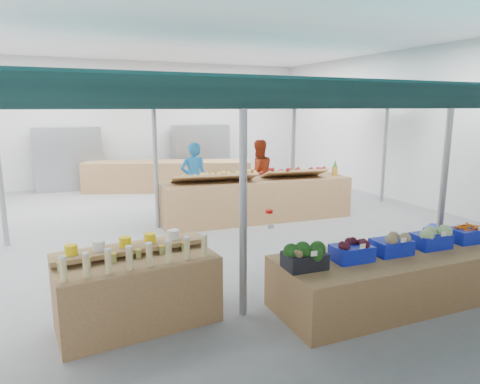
{
  "coord_description": "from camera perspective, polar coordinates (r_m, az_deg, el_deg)",
  "views": [
    {
      "loc": [
        -3.2,
        -8.68,
        2.66
      ],
      "look_at": [
        0.06,
        -1.6,
        1.1
      ],
      "focal_mm": 32.0,
      "sensor_mm": 36.0,
      "label": 1
    }
  ],
  "objects": [
    {
      "name": "floor",
      "position": [
        9.63,
        -4.33,
        -4.76
      ],
      "size": [
        13.0,
        13.0,
        0.0
      ],
      "primitive_type": "plane",
      "color": "slate",
      "rests_on": "ground"
    },
    {
      "name": "apple_heap_yellow",
      "position": [
        9.62,
        -3.45,
        2.18
      ],
      "size": [
        1.99,
        1.01,
        0.27
      ],
      "rotation": [
        0.0,
        0.0,
        -0.17
      ],
      "color": "#997247",
      "rests_on": "fruit_counter"
    },
    {
      "name": "awnings",
      "position": [
        7.98,
        5.07,
        12.14
      ],
      "size": [
        9.5,
        7.08,
        0.3
      ],
      "color": "#0A292D",
      "rests_on": "pole_grid"
    },
    {
      "name": "back_shelving_right",
      "position": [
        15.66,
        -5.2,
        5.17
      ],
      "size": [
        2.0,
        0.5,
        2.0
      ],
      "primitive_type": "cube",
      "color": "#B23F33",
      "rests_on": "floor"
    },
    {
      "name": "veg_counter",
      "position": [
        6.44,
        20.6,
        -10.44
      ],
      "size": [
        3.65,
        1.33,
        0.7
      ],
      "primitive_type": "cube",
      "rotation": [
        0.0,
        0.0,
        -0.04
      ],
      "color": "brown",
      "rests_on": "floor"
    },
    {
      "name": "pole_ribbon",
      "position": [
        6.49,
        3.91,
        -2.8
      ],
      "size": [
        0.12,
        0.12,
        0.28
      ],
      "color": "red",
      "rests_on": "pole_grid"
    },
    {
      "name": "fruit_counter",
      "position": [
        10.19,
        2.25,
        -1.02
      ],
      "size": [
        4.6,
        1.46,
        0.97
      ],
      "primitive_type": "cube",
      "rotation": [
        0.0,
        0.0,
        -0.09
      ],
      "color": "brown",
      "rests_on": "floor"
    },
    {
      "name": "apple_heap_red",
      "position": [
        10.35,
        7.22,
        2.76
      ],
      "size": [
        1.6,
        0.94,
        0.27
      ],
      "rotation": [
        0.0,
        0.0,
        -0.17
      ],
      "color": "#997247",
      "rests_on": "fruit_counter"
    },
    {
      "name": "crate_carrots",
      "position": [
        7.15,
        27.95,
        -4.99
      ],
      "size": [
        0.52,
        0.42,
        0.29
      ],
      "rotation": [
        0.0,
        0.0,
        -0.07
      ],
      "color": "#101FB1",
      "rests_on": "veg_counter"
    },
    {
      "name": "far_counter",
      "position": [
        13.96,
        -9.54,
        2.13
      ],
      "size": [
        5.29,
        2.87,
        0.95
      ],
      "primitive_type": "cube",
      "rotation": [
        0.0,
        0.0,
        -0.37
      ],
      "color": "brown",
      "rests_on": "floor"
    },
    {
      "name": "back_shelving_left",
      "position": [
        14.79,
        -21.9,
        4.05
      ],
      "size": [
        2.0,
        0.5,
        2.0
      ],
      "primitive_type": "cube",
      "color": "#B23F33",
      "rests_on": "floor"
    },
    {
      "name": "pineapple",
      "position": [
        10.91,
        12.53,
        3.09
      ],
      "size": [
        0.14,
        0.14,
        0.39
      ],
      "rotation": [
        0.0,
        0.0,
        -0.17
      ],
      "color": "#8C6019",
      "rests_on": "fruit_counter"
    },
    {
      "name": "crate_broccoli",
      "position": [
        5.36,
        8.61,
        -8.41
      ],
      "size": [
        0.52,
        0.42,
        0.35
      ],
      "rotation": [
        0.0,
        0.0,
        -0.07
      ],
      "color": "black",
      "rests_on": "veg_counter"
    },
    {
      "name": "crate_stack",
      "position": [
        8.53,
        24.54,
        -6.0
      ],
      "size": [
        0.54,
        0.47,
        0.54
      ],
      "primitive_type": "cube",
      "rotation": [
        0.0,
        0.0,
        0.42
      ],
      "color": "#101FB1",
      "rests_on": "floor"
    },
    {
      "name": "vendor_right",
      "position": [
        11.34,
        2.45,
        2.4
      ],
      "size": [
        0.94,
        0.76,
        1.81
      ],
      "primitive_type": "imported",
      "rotation": [
        0.0,
        0.0,
        3.06
      ],
      "color": "#9C2D13",
      "rests_on": "floor"
    },
    {
      "name": "crate_celeriac",
      "position": [
        6.15,
        19.55,
        -6.5
      ],
      "size": [
        0.52,
        0.42,
        0.31
      ],
      "rotation": [
        0.0,
        0.0,
        -0.07
      ],
      "color": "#101FB1",
      "rests_on": "veg_counter"
    },
    {
      "name": "crate_beets",
      "position": [
        5.75,
        14.66,
        -7.56
      ],
      "size": [
        0.52,
        0.42,
        0.29
      ],
      "rotation": [
        0.0,
        0.0,
        -0.07
      ],
      "color": "#101FB1",
      "rests_on": "veg_counter"
    },
    {
      "name": "vendor_left",
      "position": [
        10.65,
        -6.2,
        1.77
      ],
      "size": [
        0.7,
        0.49,
        1.81
      ],
      "primitive_type": "imported",
      "rotation": [
        0.0,
        0.0,
        3.06
      ],
      "color": "#1C70BA",
      "rests_on": "floor"
    },
    {
      "name": "hall",
      "position": [
        10.62,
        -7.31,
        11.14
      ],
      "size": [
        13.0,
        13.0,
        13.0
      ],
      "color": "silver",
      "rests_on": "ground"
    },
    {
      "name": "pole_grid",
      "position": [
        8.02,
        4.95,
        5.21
      ],
      "size": [
        10.0,
        4.6,
        3.0
      ],
      "color": "gray",
      "rests_on": "floor"
    },
    {
      "name": "crate_cabbage",
      "position": [
        6.62,
        24.09,
        -5.45
      ],
      "size": [
        0.52,
        0.42,
        0.35
      ],
      "rotation": [
        0.0,
        0.0,
        -0.07
      ],
      "color": "#101FB1",
      "rests_on": "veg_counter"
    },
    {
      "name": "bottle_shelf",
      "position": [
        5.54,
        -13.51,
        -12.43
      ],
      "size": [
        1.96,
        1.26,
        1.12
      ],
      "rotation": [
        0.0,
        0.0,
        0.07
      ],
      "color": "brown",
      "rests_on": "floor"
    },
    {
      "name": "sparrow",
      "position": [
        5.15,
        7.83,
        -8.16
      ],
      "size": [
        0.12,
        0.09,
        0.11
      ],
      "rotation": [
        0.0,
        0.0,
        -0.07
      ],
      "color": "brown",
      "rests_on": "crate_broccoli"
    }
  ]
}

